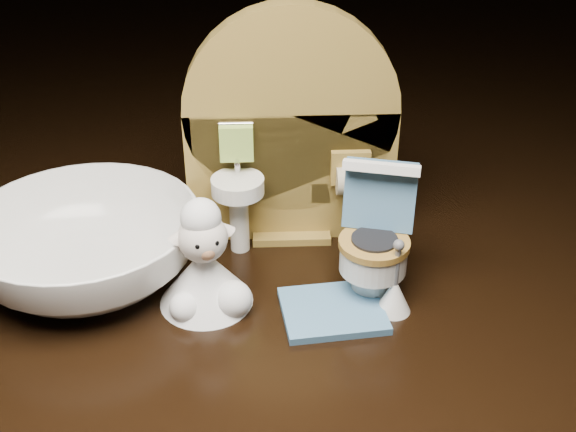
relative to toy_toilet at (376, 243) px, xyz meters
name	(u,v)px	position (x,y,z in m)	size (l,w,h in m)	color
backdrop_panel	(290,142)	(-0.05, 0.06, 0.04)	(0.13, 0.05, 0.15)	olive
toy_toilet	(376,243)	(0.00, 0.00, 0.00)	(0.05, 0.05, 0.08)	white
bath_mat	(333,311)	(-0.03, -0.03, -0.03)	(0.06, 0.05, 0.00)	teal
toilet_brush	(394,293)	(0.01, -0.02, -0.02)	(0.02, 0.02, 0.05)	white
plush_lamb	(205,269)	(-0.10, -0.01, -0.01)	(0.05, 0.05, 0.07)	white
ceramic_bowl	(86,246)	(-0.17, 0.02, -0.01)	(0.13, 0.13, 0.04)	white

